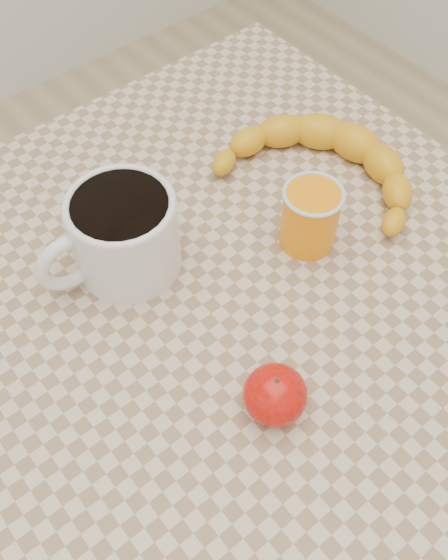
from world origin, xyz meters
TOP-DOWN VIEW (x-y plane):
  - ground at (0.00, 0.00)m, footprint 3.00×3.00m
  - table at (0.00, 0.00)m, footprint 0.80×0.80m
  - coffee_mug at (-0.07, 0.10)m, footprint 0.18×0.14m
  - orange_juice_glass at (0.13, -0.01)m, footprint 0.07×0.07m
  - apple at (-0.05, -0.15)m, footprint 0.08×0.08m
  - banana at (0.22, 0.06)m, footprint 0.37×0.42m

SIDE VIEW (x-z plane):
  - ground at x=0.00m, z-range 0.00..0.00m
  - table at x=0.00m, z-range 0.29..1.04m
  - banana at x=0.22m, z-range 0.75..0.80m
  - apple at x=-0.05m, z-range 0.75..0.81m
  - orange_juice_glass at x=0.13m, z-range 0.75..0.84m
  - coffee_mug at x=-0.07m, z-range 0.75..0.86m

